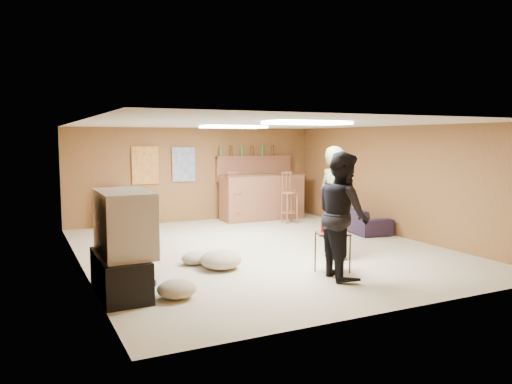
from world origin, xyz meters
name	(u,v)px	position (x,y,z in m)	size (l,w,h in m)	color
ground	(261,249)	(0.00, 0.00, 0.00)	(7.00, 7.00, 0.00)	#BFB592
ceiling	(261,124)	(0.00, 0.00, 2.20)	(6.00, 7.00, 0.02)	silver
wall_back	(195,175)	(0.00, 3.50, 1.10)	(6.00, 0.02, 2.20)	brown
wall_front	(401,215)	(0.00, -3.50, 1.10)	(6.00, 0.02, 2.20)	brown
wall_left	(80,196)	(-3.00, 0.00, 1.10)	(0.02, 7.00, 2.20)	brown
wall_right	(395,181)	(3.00, 0.00, 1.10)	(0.02, 7.00, 2.20)	brown
tv_stand	(120,274)	(-2.72, -1.50, 0.25)	(0.55, 1.30, 0.50)	black
dvd_box	(138,280)	(-2.50, -1.50, 0.15)	(0.35, 0.50, 0.08)	#B2B2B7
tv_body	(124,223)	(-2.65, -1.50, 0.90)	(0.60, 1.10, 0.80)	#B2B2B7
tv_screen	(149,221)	(-2.34, -1.50, 0.90)	(0.02, 0.95, 0.65)	navy
bar_counter	(262,197)	(1.50, 2.95, 0.55)	(2.00, 0.60, 1.10)	brown
bar_lip	(267,175)	(1.50, 2.70, 1.10)	(2.10, 0.12, 0.05)	#452916
bar_shelf	(254,157)	(1.50, 3.40, 1.50)	(2.00, 0.18, 0.05)	brown
bar_backing	(254,169)	(1.50, 3.42, 1.20)	(2.00, 0.14, 0.60)	brown
poster_left	(145,165)	(-1.20, 3.46, 1.35)	(0.60, 0.03, 0.85)	#BF3F26
poster_right	(184,164)	(-0.30, 3.46, 1.35)	(0.55, 0.03, 0.80)	#334C99
folding_chair_stack	(111,208)	(-2.00, 3.30, 0.45)	(0.50, 0.14, 0.90)	maroon
ceiling_panel_front	(307,123)	(0.00, -1.50, 2.17)	(1.20, 0.60, 0.04)	white
ceiling_panel_back	(234,127)	(0.00, 1.20, 2.17)	(1.20, 0.60, 0.04)	white
person_olive	(336,203)	(0.79, -1.11, 0.91)	(0.67, 0.44, 1.83)	#505631
person_black	(343,215)	(0.24, -2.08, 0.89)	(0.86, 0.67, 1.77)	black
sofa	(358,219)	(2.70, 0.78, 0.25)	(1.71, 0.67, 0.50)	black
tray_table	(333,252)	(0.26, -1.83, 0.30)	(0.46, 0.37, 0.60)	#452916
cup_red_near	(323,229)	(0.14, -1.76, 0.65)	(0.07, 0.07, 0.10)	red
cup_red_far	(339,229)	(0.31, -1.90, 0.65)	(0.08, 0.08, 0.10)	red
cup_blue	(338,227)	(0.41, -1.75, 0.65)	(0.08, 0.08, 0.11)	#16269E
bar_stool_left	(236,198)	(0.73, 2.79, 0.58)	(0.37, 0.37, 1.15)	brown
bar_stool_right	(290,194)	(1.83, 2.21, 0.67)	(0.42, 0.42, 1.34)	brown
cushion_near_tv	(221,260)	(-1.13, -0.93, 0.14)	(0.62, 0.62, 0.28)	tan
cushion_mid	(195,258)	(-1.39, -0.50, 0.09)	(0.42, 0.42, 0.19)	tan
cushion_far	(177,289)	(-2.13, -1.97, 0.11)	(0.49, 0.49, 0.22)	tan
bottle_row	(247,151)	(1.30, 3.38, 1.65)	(1.48, 0.08, 0.26)	#3F7233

